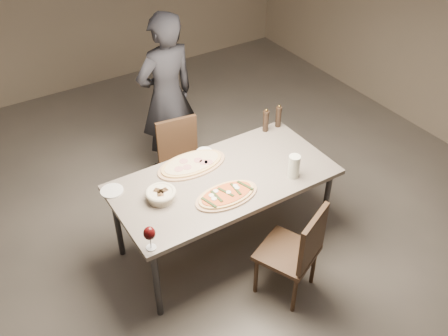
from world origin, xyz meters
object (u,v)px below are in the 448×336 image
dining_table (224,183)px  bread_basket (161,194)px  ham_pizza (192,164)px  chair_far (182,159)px  zucchini_pizza (227,195)px  diner (167,97)px  chair_near (298,249)px  carafe (294,166)px  pepper_mill_left (266,121)px

dining_table → bread_basket: bearing=176.4°
ham_pizza → chair_far: (0.13, 0.45, -0.28)m
zucchini_pizza → diner: size_ratio=0.31×
chair_near → zucchini_pizza: bearing=93.6°
dining_table → zucchini_pizza: size_ratio=3.39×
dining_table → chair_near: bearing=-76.2°
carafe → dining_table: bearing=150.1°
ham_pizza → pepper_mill_left: bearing=1.6°
chair_far → diner: bearing=-96.8°
zucchini_pizza → ham_pizza: size_ratio=0.87×
dining_table → chair_far: 0.76m
dining_table → pepper_mill_left: 0.80m
zucchini_pizza → carafe: 0.60m
carafe → chair_near: bearing=-122.6°
pepper_mill_left → diner: (-0.56, 0.87, -0.01)m
pepper_mill_left → carafe: pepper_mill_left is taller
chair_far → diner: size_ratio=0.51×
zucchini_pizza → chair_far: bearing=65.9°
chair_far → ham_pizza: bearing=81.9°
dining_table → chair_far: chair_far is taller
dining_table → bread_basket: bread_basket is taller
zucchini_pizza → carafe: bearing=-25.3°
bread_basket → carafe: (1.03, -0.31, 0.05)m
zucchini_pizza → carafe: carafe is taller
chair_near → carafe: bearing=32.9°
pepper_mill_left → ham_pizza: bearing=-173.1°
ham_pizza → bread_basket: bread_basket is taller
bread_basket → carafe: 1.08m
dining_table → chair_near: size_ratio=2.06×
carafe → chair_far: size_ratio=0.23×
chair_far → dining_table: bearing=99.0°
zucchini_pizza → chair_near: bearing=-80.1°
bread_basket → dining_table: bearing=-3.6°
chair_far → pepper_mill_left: bearing=161.8°
carafe → chair_far: carafe is taller
carafe → chair_near: 0.66m
pepper_mill_left → chair_near: 1.29m
bread_basket → diner: 1.39m
carafe → chair_near: carafe is taller
pepper_mill_left → diner: size_ratio=0.13×
dining_table → chair_far: bearing=90.8°
ham_pizza → diner: size_ratio=0.36×
pepper_mill_left → carafe: 0.69m
zucchini_pizza → chair_near: size_ratio=0.61×
zucchini_pizza → pepper_mill_left: bearing=18.2°
pepper_mill_left → carafe: bearing=-107.0°
zucchini_pizza → pepper_mill_left: pepper_mill_left is taller
diner → bread_basket: bearing=55.0°
zucchini_pizza → ham_pizza: bearing=75.8°
chair_far → chair_near: bearing=105.7°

